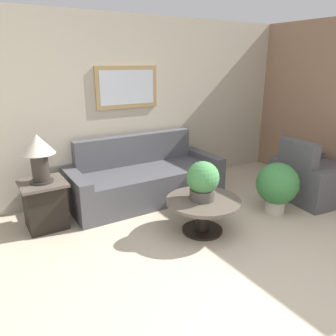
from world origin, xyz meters
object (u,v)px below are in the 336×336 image
Objects in this scene: couch_main at (145,179)px; potted_plant_on_table at (203,180)px; armchair at (314,179)px; side_table at (45,204)px; table_lamp at (38,151)px; coffee_table at (203,208)px; potted_plant_floor at (277,185)px.

potted_plant_on_table is at bearing -85.09° from couch_main.
armchair is 1.87× the size of side_table.
side_table is (-1.46, -0.14, 0.00)m from couch_main.
armchair is at bearing -17.57° from table_lamp.
couch_main is 1.25m from coffee_table.
couch_main is 3.80× the size of side_table.
armchair is at bearing -1.46° from potted_plant_on_table.
table_lamp reaches higher than side_table.
table_lamp reaches higher than armchair.
table_lamp is 1.93m from potted_plant_on_table.
couch_main is 1.29m from potted_plant_on_table.
armchair is 3.79m from side_table.
side_table is (-1.57, 1.11, -0.00)m from coffee_table.
armchair is at bearing -17.57° from side_table.
couch_main is 1.85m from potted_plant_floor.
side_table is 0.84× the size of potted_plant_floor.
side_table is 2.98m from potted_plant_floor.
potted_plant_floor is (1.26, -1.35, 0.10)m from couch_main.
potted_plant_on_table is at bearing -34.91° from table_lamp.
armchair is (2.15, -1.28, -0.01)m from couch_main.
armchair reaches higher than potted_plant_on_table.
couch_main reaches higher than potted_plant_on_table.
side_table is at bearing 0.00° from table_lamp.
table_lamp reaches higher than couch_main.
table_lamp is (0.00, 0.00, 0.66)m from side_table.
side_table is at bearing 145.09° from potted_plant_on_table.
couch_main is 3.21× the size of potted_plant_floor.
table_lamp is 0.83× the size of potted_plant_floor.
potted_plant_on_table is (1.56, -1.09, 0.35)m from side_table.
potted_plant_on_table is 0.66× the size of potted_plant_floor.
couch_main and armchair have the same top height.
table_lamp is (-1.57, 1.11, 0.66)m from coffee_table.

